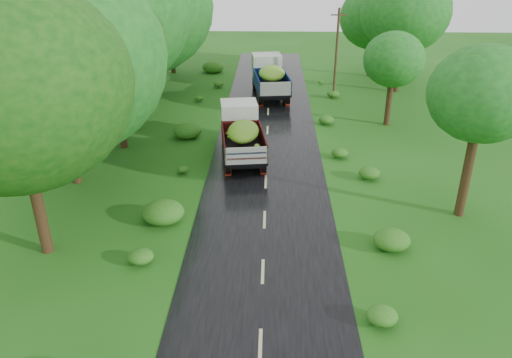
{
  "coord_description": "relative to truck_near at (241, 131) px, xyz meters",
  "views": [
    {
      "loc": [
        0.25,
        -12.03,
        11.81
      ],
      "look_at": [
        -0.42,
        8.84,
        1.7
      ],
      "focal_mm": 35.0,
      "sensor_mm": 36.0,
      "label": 1
    }
  ],
  "objects": [
    {
      "name": "shrubs",
      "position": [
        1.5,
        -1.66,
        -1.18
      ],
      "size": [
        11.9,
        44.0,
        0.7
      ],
      "color": "#165915",
      "rests_on": "ground"
    },
    {
      "name": "trees_left",
      "position": [
        -8.61,
        5.3,
        5.27
      ],
      "size": [
        6.39,
        34.7,
        10.11
      ],
      "color": "black",
      "rests_on": "ground"
    },
    {
      "name": "ground",
      "position": [
        1.5,
        -15.66,
        -1.53
      ],
      "size": [
        120.0,
        120.0,
        0.0
      ],
      "primitive_type": "plane",
      "color": "#1A4F11",
      "rests_on": "ground"
    },
    {
      "name": "utility_pole",
      "position": [
        6.79,
        12.04,
        2.11
      ],
      "size": [
        1.24,
        0.2,
        7.07
      ],
      "rotation": [
        0.0,
        0.0,
        0.02
      ],
      "color": "#382616",
      "rests_on": "ground"
    },
    {
      "name": "road",
      "position": [
        1.5,
        -10.66,
        -1.52
      ],
      "size": [
        6.5,
        80.0,
        0.02
      ],
      "primitive_type": "cube",
      "color": "black",
      "rests_on": "ground"
    },
    {
      "name": "truck_near",
      "position": [
        0.0,
        0.0,
        0.0
      ],
      "size": [
        3.11,
        6.69,
        2.71
      ],
      "rotation": [
        0.0,
        0.0,
        0.13
      ],
      "color": "black",
      "rests_on": "ground"
    },
    {
      "name": "road_lines",
      "position": [
        1.5,
        -9.66,
        -1.51
      ],
      "size": [
        0.12,
        69.6,
        0.0
      ],
      "color": "#BFB78C",
      "rests_on": "road"
    },
    {
      "name": "trees_right",
      "position": [
        11.23,
        10.54,
        4.13
      ],
      "size": [
        5.81,
        29.69,
        8.21
      ],
      "color": "black",
      "rests_on": "ground"
    },
    {
      "name": "truck_far",
      "position": [
        1.55,
        12.87,
        0.13
      ],
      "size": [
        3.34,
        7.23,
        2.93
      ],
      "rotation": [
        0.0,
        0.0,
        0.13
      ],
      "color": "black",
      "rests_on": "ground"
    }
  ]
}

